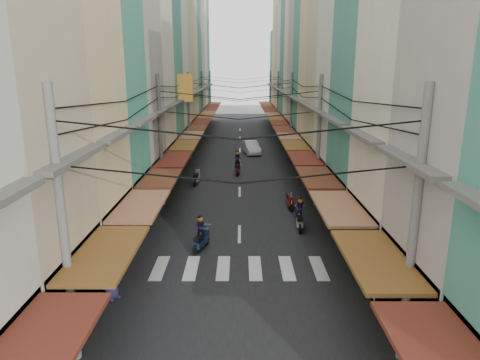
{
  "coord_description": "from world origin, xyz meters",
  "views": [
    {
      "loc": [
        0.05,
        -23.18,
        8.52
      ],
      "look_at": [
        0.03,
        2.86,
        1.7
      ],
      "focal_mm": 32.0,
      "sensor_mm": 36.0,
      "label": 1
    }
  ],
  "objects_px": {
    "bicycle": "(337,223)",
    "market_umbrella": "(400,229)",
    "white_car": "(251,154)",
    "traffic_sign": "(327,191)"
  },
  "relations": [
    {
      "from": "market_umbrella",
      "to": "traffic_sign",
      "type": "height_order",
      "value": "traffic_sign"
    },
    {
      "from": "white_car",
      "to": "bicycle",
      "type": "distance_m",
      "value": 20.99
    },
    {
      "from": "bicycle",
      "to": "market_umbrella",
      "type": "xyz_separation_m",
      "value": [
        1.17,
        -6.15,
        2.07
      ]
    },
    {
      "from": "bicycle",
      "to": "traffic_sign",
      "type": "height_order",
      "value": "traffic_sign"
    },
    {
      "from": "bicycle",
      "to": "traffic_sign",
      "type": "relative_size",
      "value": 0.53
    },
    {
      "from": "bicycle",
      "to": "market_umbrella",
      "type": "distance_m",
      "value": 6.6
    },
    {
      "from": "white_car",
      "to": "market_umbrella",
      "type": "xyz_separation_m",
      "value": [
        5.55,
        -26.68,
        2.07
      ]
    },
    {
      "from": "bicycle",
      "to": "market_umbrella",
      "type": "relative_size",
      "value": 0.65
    },
    {
      "from": "white_car",
      "to": "bicycle",
      "type": "height_order",
      "value": "white_car"
    },
    {
      "from": "white_car",
      "to": "bicycle",
      "type": "xyz_separation_m",
      "value": [
        4.38,
        -20.53,
        0.0
      ]
    }
  ]
}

